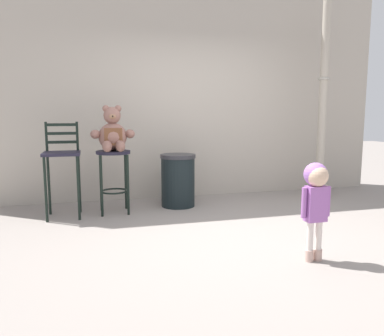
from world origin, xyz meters
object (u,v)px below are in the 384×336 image
bar_stool_with_teddy (114,168)px  bar_chair_empty (62,160)px  child_walking (316,190)px  trash_bin (178,180)px  teddy_bear (113,134)px  lamppost (322,115)px

bar_stool_with_teddy → bar_chair_empty: bar_chair_empty is taller
child_walking → bar_chair_empty: size_ratio=0.73×
bar_stool_with_teddy → trash_bin: bearing=8.7°
teddy_bear → lamppost: 3.16m
teddy_bear → child_walking: size_ratio=0.67×
bar_stool_with_teddy → trash_bin: bar_stool_with_teddy is taller
child_walking → lamppost: lamppost is taller
child_walking → bar_chair_empty: bar_chair_empty is taller
bar_stool_with_teddy → teddy_bear: teddy_bear is taller
trash_bin → lamppost: size_ratio=0.23×
lamppost → child_walking: bearing=-124.4°
child_walking → trash_bin: 2.37m
trash_bin → lamppost: lamppost is taller
teddy_bear → trash_bin: size_ratio=0.79×
bar_stool_with_teddy → trash_bin: (0.88, 0.13, -0.22)m
bar_stool_with_teddy → lamppost: (3.15, 0.17, 0.67)m
trash_bin → bar_chair_empty: bar_chair_empty is taller
trash_bin → teddy_bear: bearing=-169.5°
bar_stool_with_teddy → child_walking: (1.58, -2.12, 0.04)m
teddy_bear → trash_bin: bearing=10.5°
trash_bin → lamppost: bearing=0.9°
bar_stool_with_teddy → teddy_bear: (0.00, -0.03, 0.43)m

